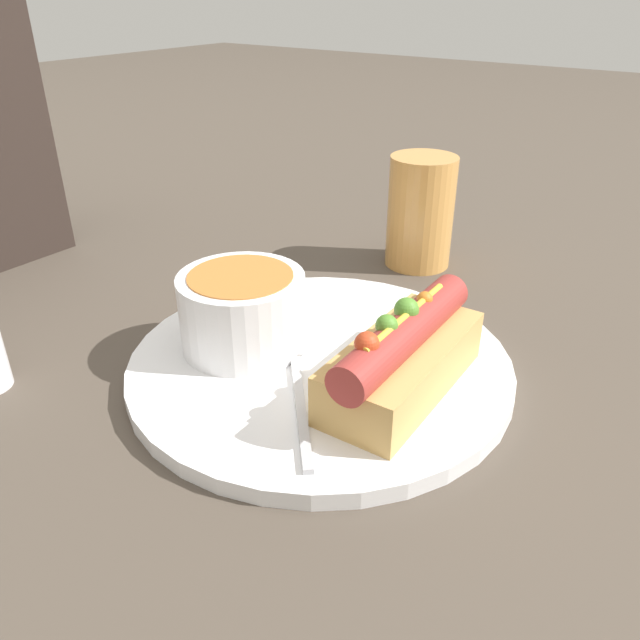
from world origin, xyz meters
The scene contains 6 objects.
ground_plane centered at (0.00, 0.00, 0.00)m, with size 4.00×4.00×0.00m, color #4C4238.
dinner_plate centered at (0.00, 0.00, 0.01)m, with size 0.29×0.29×0.01m.
hot_dog centered at (0.00, -0.07, 0.04)m, with size 0.16×0.06×0.07m.
soup_bowl centered at (-0.02, 0.06, 0.05)m, with size 0.10×0.10×0.06m.
spoon centered at (-0.02, 0.01, 0.02)m, with size 0.13×0.12×0.01m.
drinking_glass centered at (0.23, 0.04, 0.06)m, with size 0.07×0.07×0.11m.
Camera 1 is at (-0.33, -0.24, 0.27)m, focal length 35.00 mm.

